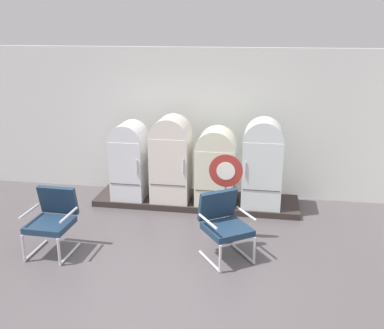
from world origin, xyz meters
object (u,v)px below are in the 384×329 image
refrigerator_2 (216,164)px  armchair_left (53,218)px  armchair_right (224,222)px  sign_stand (225,197)px  refrigerator_0 (129,158)px  refrigerator_3 (263,161)px  refrigerator_1 (171,157)px

refrigerator_2 → armchair_left: (-2.17, -2.03, -0.30)m
armchair_left → armchair_right: size_ratio=1.00×
armchair_left → sign_stand: (2.46, 0.77, 0.18)m
refrigerator_0 → armchair_right: 2.66m
armchair_left → armchair_right: same height
refrigerator_3 → sign_stand: bearing=-113.1°
refrigerator_0 → refrigerator_2: size_ratio=1.03×
refrigerator_2 → sign_stand: size_ratio=0.99×
refrigerator_0 → sign_stand: bearing=-33.7°
refrigerator_2 → armchair_right: size_ratio=1.44×
refrigerator_2 → armchair_right: 1.82m
refrigerator_3 → sign_stand: (-0.53, -1.26, -0.22)m
refrigerator_1 → armchair_left: 2.47m
refrigerator_3 → armchair_left: size_ratio=1.64×
armchair_left → armchair_right: (2.50, 0.26, 0.00)m
refrigerator_1 → armchair_left: (-1.35, -2.03, -0.40)m
refrigerator_1 → armchair_right: size_ratio=1.64×
refrigerator_2 → sign_stand: refrigerator_2 is taller
refrigerator_2 → armchair_right: refrigerator_2 is taller
refrigerator_1 → refrigerator_3: refrigerator_3 is taller
refrigerator_2 → refrigerator_3: size_ratio=0.88×
armchair_right → refrigerator_2: bearing=100.5°
armchair_right → sign_stand: size_ratio=0.68×
refrigerator_0 → sign_stand: refrigerator_0 is taller
sign_stand → refrigerator_1: bearing=131.4°
sign_stand → refrigerator_3: bearing=66.9°
armchair_right → sign_stand: bearing=93.9°
refrigerator_3 → sign_stand: size_ratio=1.12×
refrigerator_1 → refrigerator_3: 1.65m
refrigerator_2 → armchair_right: (0.33, -1.77, -0.30)m
armchair_left → armchair_right: bearing=5.9°
refrigerator_0 → armchair_left: (-0.56, -2.04, -0.33)m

